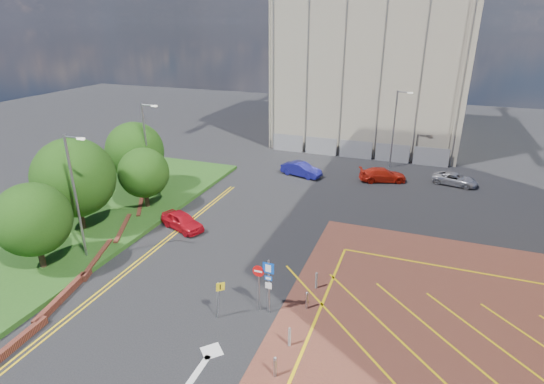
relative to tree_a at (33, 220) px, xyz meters
The scene contains 19 objects.
ground 14.43m from the tree_a, ahead, with size 140.00×140.00×0.00m, color black.
grass_bed 7.95m from the tree_a, 123.69° to the left, with size 14.00×32.00×0.30m, color #214D18.
retaining_wall 4.44m from the tree_a, 42.27° to the left, with size 6.06×20.33×0.40m.
tree_a is the anchor object (origin of this frame).
tree_b 5.27m from the tree_a, 106.70° to the left, with size 5.60×5.60×6.74m.
tree_c 10.02m from the tree_a, 87.14° to the left, with size 4.00×4.00×4.90m.
tree_d 13.24m from the tree_a, 100.89° to the left, with size 5.00×5.00×6.08m.
lamp_left_near 2.80m from the tree_a, 51.70° to the left, with size 1.53×0.16×8.00m.
lamp_left_far 12.06m from the tree_a, 92.01° to the left, with size 1.53×0.16×8.00m.
lamp_back 33.34m from the tree_a, 57.15° to the left, with size 1.53×0.16×8.00m.
sign_cluster 14.41m from the tree_a, ahead, with size 1.17×0.12×3.20m.
warning_sign 12.47m from the tree_a, ahead, with size 0.53×0.37×2.24m.
bollard_row 16.66m from the tree_a, ahead, with size 0.14×11.14×0.90m.
construction_building 43.04m from the tree_a, 70.71° to the left, with size 21.20×19.20×22.00m, color #A9A18A.
construction_fence 33.63m from the tree_a, 63.43° to the left, with size 21.60×0.06×2.00m, color gray.
car_red_left 9.83m from the tree_a, 57.60° to the left, with size 1.52×3.78×1.29m, color red.
car_blue_back 24.50m from the tree_a, 65.77° to the left, with size 1.43×4.11×1.36m, color navy.
car_red_back 29.56m from the tree_a, 52.86° to the left, with size 1.80×4.43×1.29m, color red.
car_silver_back 34.85m from the tree_a, 45.62° to the left, with size 1.85×4.02×1.12m, color #BBBAC2.
Camera 1 is at (7.06, -16.28, 14.36)m, focal length 28.00 mm.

